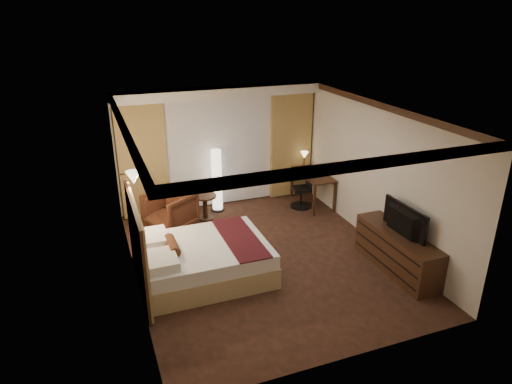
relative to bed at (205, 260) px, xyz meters
name	(u,v)px	position (x,y,z in m)	size (l,w,h in m)	color
floor	(264,258)	(1.14, 0.19, -0.31)	(4.50, 5.50, 0.01)	black
ceiling	(265,111)	(1.14, 0.19, 2.39)	(4.50, 5.50, 0.01)	white
back_wall	(219,147)	(1.14, 2.94, 1.04)	(4.50, 0.02, 2.70)	beige
left_wall	(129,208)	(-1.11, 0.19, 1.04)	(0.02, 5.50, 2.70)	beige
right_wall	(376,174)	(3.39, 0.19, 1.04)	(0.02, 5.50, 2.70)	beige
crown_molding	(265,115)	(1.14, 0.19, 2.33)	(4.50, 5.50, 0.12)	black
soffit	(220,92)	(1.14, 2.69, 2.29)	(4.50, 0.50, 0.20)	white
curtain_sheer	(220,152)	(1.14, 2.86, 0.94)	(2.48, 0.04, 2.45)	silver
curtain_left_drape	(143,161)	(-0.56, 2.80, 0.94)	(1.00, 0.14, 2.45)	tan
curtain_right_drape	(291,145)	(2.84, 2.80, 0.94)	(1.00, 0.14, 2.45)	tan
wall_sconce	(133,178)	(-0.95, 0.82, 1.31)	(0.24, 0.24, 0.24)	white
bed	(205,260)	(0.00, 0.00, 0.00)	(2.10, 1.64, 0.61)	white
headboard	(138,248)	(-1.06, 0.00, 0.44)	(0.12, 1.94, 1.50)	tan
armchair	(170,209)	(-0.20, 2.00, 0.12)	(0.84, 0.79, 0.86)	#462715
side_table	(205,207)	(0.59, 2.21, -0.04)	(0.49, 0.49, 0.54)	black
floor_lamp	(217,180)	(0.96, 2.54, 0.40)	(0.30, 0.30, 1.42)	white
desk	(312,189)	(3.09, 2.09, 0.07)	(0.55, 1.25, 0.75)	black
desk_lamp	(304,160)	(3.09, 2.56, 0.61)	(0.18, 0.18, 0.34)	#FFD899
office_chair	(301,187)	(2.78, 2.04, 0.18)	(0.47, 0.47, 0.97)	black
dresser	(397,251)	(3.14, -0.97, 0.05)	(0.50, 1.82, 0.71)	black
television	(400,217)	(3.11, -0.97, 0.70)	(1.05, 0.61, 0.14)	black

